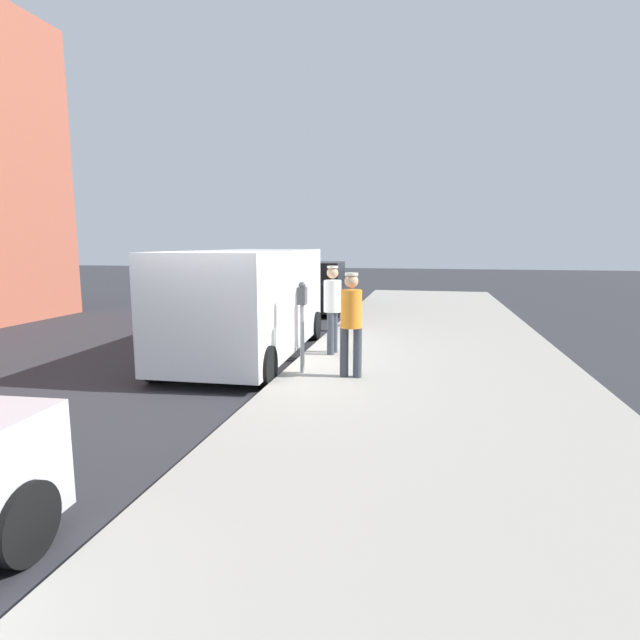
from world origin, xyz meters
TOP-DOWN VIEW (x-y plane):
  - ground_plane at (0.00, 0.00)m, footprint 80.00×80.00m
  - sidewalk_slab at (3.50, 0.00)m, footprint 5.00×32.00m
  - parking_meter_near at (1.35, 0.58)m, footprint 0.14×0.18m
  - pedestrian_in_white at (1.56, 2.15)m, footprint 0.34×0.36m
  - pedestrian_in_orange at (2.17, 0.50)m, footprint 0.36×0.34m
  - parked_van at (-0.15, 2.12)m, footprint 2.27×5.26m
  - parked_sedan_ahead at (-0.35, 9.58)m, footprint 2.09×4.47m
  - fire_hydrant at (1.45, 5.54)m, footprint 0.24×0.24m

SIDE VIEW (x-z plane):
  - ground_plane at x=0.00m, z-range 0.00..0.00m
  - sidewalk_slab at x=3.50m, z-range 0.00..0.15m
  - fire_hydrant at x=1.45m, z-range 0.14..1.00m
  - parked_sedan_ahead at x=-0.35m, z-range -0.08..1.57m
  - pedestrian_in_orange at x=2.17m, z-range 0.27..1.95m
  - pedestrian_in_white at x=1.56m, z-range 0.28..1.99m
  - parked_van at x=-0.15m, z-range 0.08..2.23m
  - parking_meter_near at x=1.35m, z-range 0.42..1.94m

